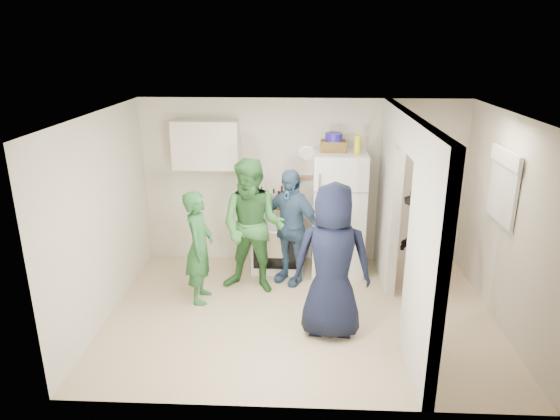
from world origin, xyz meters
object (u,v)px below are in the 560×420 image
(stove, at_px, (278,238))
(person_green_left, at_px, (199,247))
(yellow_cup_stack_top, at_px, (358,145))
(person_navy, at_px, (332,262))
(fridge, at_px, (338,213))
(person_nook, at_px, (422,244))
(wicker_basket, at_px, (333,146))
(blue_bowl, at_px, (334,137))
(person_green_center, at_px, (253,227))
(person_denim, at_px, (290,227))

(stove, xyz_separation_m, person_green_left, (-0.96, -1.04, 0.28))
(yellow_cup_stack_top, xyz_separation_m, person_navy, (-0.40, -1.63, -1.01))
(fridge, relative_size, person_nook, 1.15)
(fridge, bearing_deg, yellow_cup_stack_top, -24.44)
(wicker_basket, height_order, yellow_cup_stack_top, yellow_cup_stack_top)
(person_nook, bearing_deg, fridge, -143.61)
(stove, height_order, person_nook, person_nook)
(fridge, xyz_separation_m, blue_bowl, (-0.10, 0.05, 1.10))
(blue_bowl, height_order, yellow_cup_stack_top, blue_bowl)
(person_green_left, height_order, person_green_center, person_green_center)
(wicker_basket, height_order, person_denim, wicker_basket)
(fridge, distance_m, person_green_center, 1.37)
(person_green_left, bearing_deg, stove, -42.26)
(yellow_cup_stack_top, bearing_deg, person_green_center, -156.78)
(fridge, height_order, person_denim, fridge)
(yellow_cup_stack_top, relative_size, person_nook, 0.16)
(person_nook, bearing_deg, stove, -128.80)
(fridge, relative_size, person_navy, 0.98)
(yellow_cup_stack_top, bearing_deg, wicker_basket, 154.89)
(yellow_cup_stack_top, relative_size, person_navy, 0.14)
(blue_bowl, bearing_deg, yellow_cup_stack_top, -25.11)
(stove, distance_m, person_denim, 0.59)
(yellow_cup_stack_top, bearing_deg, blue_bowl, 154.89)
(person_green_center, bearing_deg, wicker_basket, 47.23)
(stove, height_order, wicker_basket, wicker_basket)
(person_navy, distance_m, person_nook, 1.50)
(fridge, bearing_deg, person_nook, -39.69)
(stove, bearing_deg, person_green_center, -112.10)
(person_denim, height_order, person_nook, person_denim)
(stove, xyz_separation_m, person_denim, (0.19, -0.44, 0.35))
(person_navy, bearing_deg, person_green_left, -18.99)
(person_denim, height_order, person_navy, person_navy)
(wicker_basket, distance_m, person_navy, 2.02)
(person_green_left, bearing_deg, wicker_basket, -58.15)
(blue_bowl, distance_m, person_navy, 2.09)
(person_green_center, bearing_deg, fridge, 43.12)
(stove, bearing_deg, person_nook, -24.87)
(fridge, distance_m, person_nook, 1.35)
(blue_bowl, distance_m, person_green_center, 1.70)
(person_green_left, xyz_separation_m, person_navy, (1.67, -0.72, 0.16))
(person_denim, bearing_deg, stove, 145.12)
(fridge, bearing_deg, person_green_center, -149.28)
(person_green_center, distance_m, person_navy, 1.44)
(stove, distance_m, person_green_left, 1.45)
(person_green_left, bearing_deg, person_navy, -112.76)
(yellow_cup_stack_top, height_order, person_green_left, yellow_cup_stack_top)
(stove, xyz_separation_m, person_nook, (1.91, -0.89, 0.31))
(fridge, relative_size, blue_bowl, 7.49)
(yellow_cup_stack_top, bearing_deg, fridge, 155.56)
(person_green_left, bearing_deg, fridge, -60.73)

